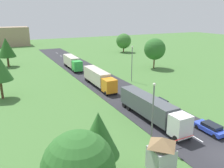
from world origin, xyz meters
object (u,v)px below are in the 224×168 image
Objects in this scene: car_lead at (210,128)px; tree_ash at (6,48)px; tree_oak at (98,134)px; tree_elm at (124,41)px; truck_third at (72,62)px; truck_second at (99,78)px; person_lead at (155,157)px; tree_birch at (79,167)px; barrier_gate at (171,144)px; distant_building at (10,37)px; truck_lead at (151,108)px; lamppost_lead at (153,112)px; car_second at (161,103)px; guard_booth at (161,153)px; lamppost_second at (132,62)px; tree_pine at (155,49)px.

tree_ash is at bearing 111.05° from car_lead.
tree_oak is 79.02m from tree_elm.
tree_elm is 46.76m from tree_ash.
truck_second is at bearing -90.13° from truck_third.
tree_birch reaches higher than person_lead.
distant_building reaches higher than barrier_gate.
truck_lead is 1.78× the size of lamppost_lead.
car_second is 0.55× the size of lamppost_lead.
guard_booth is at bearing -79.62° from tree_ash.
person_lead is 0.20× the size of lamppost_lead.
truck_lead is 1.10× the size of truck_second.
person_lead is at bearing -101.27° from truck_second.
lamppost_lead is (1.86, 3.21, 3.74)m from person_lead.
tree_ash reaches higher than truck_lead.
lamppost_second is (14.61, 29.90, 2.82)m from guard_booth.
truck_second is 25.40m from lamppost_lead.
distant_building is (-34.81, 73.90, -1.10)m from tree_pine.
tree_birch reaches higher than tree_oak.
tree_birch is (-15.13, -30.96, 2.41)m from truck_second.
person_lead is at bearing -120.02° from lamppost_lead.
truck_third is 2.68× the size of car_lead.
car_second is at bearing -103.58° from lamppost_second.
guard_booth is (-11.08, -3.22, 1.17)m from car_lead.
lamppost_second is 1.09× the size of tree_elm.
tree_pine is at bearing -24.35° from truck_third.
guard_booth is at bearing -113.98° from lamppost_lead.
truck_lead is at bearing -89.10° from truck_second.
tree_oak reaches higher than barrier_gate.
tree_elm reaches higher than car_second.
tree_pine reaches higher than guard_booth.
barrier_gate is at bearing -75.94° from tree_ash.
lamppost_lead is 73.04m from tree_elm.
car_lead is 111.21m from distant_building.
distant_building is at bearing 94.57° from lamppost_lead.
tree_birch is at bearing -162.36° from barrier_gate.
car_second is (4.90, -35.62, -1.32)m from truck_third.
distant_building reaches higher than lamppost_lead.
lamppost_second is 39.63m from tree_birch.
guard_booth is at bearing -86.58° from distant_building.
tree_elm is (24.12, 56.10, 3.90)m from car_second.
distant_building is at bearing 95.29° from barrier_gate.
truck_lead is 53.84m from tree_ash.
truck_second is 29.91m from tree_oak.
barrier_gate is at bearing 35.72° from guard_booth.
tree_elm is at bearing 10.56° from tree_ash.
car_lead is 17.75m from tree_oak.
car_lead is (5.33, -45.91, -1.32)m from truck_third.
guard_booth is at bearing -116.54° from tree_elm.
lamppost_lead is 0.91× the size of tree_pine.
lamppost_second is at bearing 53.27° from tree_oak.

